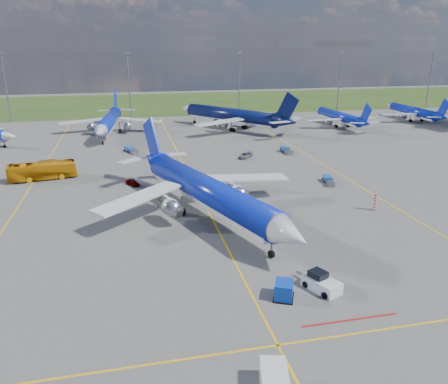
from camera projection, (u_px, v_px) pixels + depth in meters
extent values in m
plane|color=#555553|center=(227.00, 247.00, 56.93)|extent=(400.00, 400.00, 0.00)
cube|color=#2D4719|center=(152.00, 103.00, 195.54)|extent=(400.00, 80.00, 0.01)
cube|color=yellow|center=(192.00, 181.00, 84.65)|extent=(0.25, 160.00, 0.02)
cube|color=yellow|center=(278.00, 345.00, 38.45)|extent=(60.00, 0.25, 0.02)
cube|color=yellow|center=(37.00, 176.00, 87.70)|extent=(0.25, 120.00, 0.02)
cube|color=yellow|center=(315.00, 160.00, 100.08)|extent=(0.25, 120.00, 0.02)
cube|color=#A5140F|center=(350.00, 320.00, 41.95)|extent=(10.00, 0.25, 0.02)
cylinder|color=slate|center=(6.00, 89.00, 144.72)|extent=(0.50, 0.50, 22.00)
cube|color=slate|center=(1.00, 53.00, 141.08)|extent=(2.20, 0.50, 0.80)
cylinder|color=slate|center=(129.00, 87.00, 152.98)|extent=(0.50, 0.50, 22.00)
cube|color=slate|center=(127.00, 53.00, 149.34)|extent=(2.20, 0.50, 0.80)
cylinder|color=slate|center=(239.00, 84.00, 161.23)|extent=(0.50, 0.50, 22.00)
cube|color=slate|center=(240.00, 52.00, 157.60)|extent=(2.20, 0.50, 0.80)
cylinder|color=slate|center=(339.00, 82.00, 169.49)|extent=(0.50, 0.50, 22.00)
cube|color=slate|center=(342.00, 52.00, 165.85)|extent=(2.20, 0.50, 0.80)
cylinder|color=slate|center=(429.00, 81.00, 177.74)|extent=(0.50, 0.50, 22.00)
cube|color=slate|center=(434.00, 52.00, 174.11)|extent=(2.20, 0.50, 0.80)
cylinder|color=red|center=(375.00, 201.00, 69.21)|extent=(0.50, 0.50, 3.00)
cube|color=silver|center=(322.00, 284.00, 47.00)|extent=(3.68, 4.62, 1.27)
cube|color=black|center=(318.00, 275.00, 47.16)|extent=(2.16, 2.25, 0.88)
cube|color=slate|center=(304.00, 276.00, 48.94)|extent=(1.21, 2.23, 0.20)
cube|color=#0D39BB|center=(284.00, 290.00, 45.37)|extent=(2.63, 2.85, 1.83)
imported|color=orange|center=(42.00, 171.00, 84.97)|extent=(13.18, 5.22, 3.58)
imported|color=#999999|center=(133.00, 183.00, 81.73)|extent=(2.88, 3.60, 1.15)
imported|color=#999999|center=(208.00, 179.00, 84.02)|extent=(4.41, 2.24, 1.19)
imported|color=#999999|center=(245.00, 155.00, 101.40)|extent=(4.40, 4.28, 1.27)
cube|color=#1A529E|center=(328.00, 179.00, 84.01)|extent=(2.03, 2.93, 1.13)
cube|color=slate|center=(330.00, 184.00, 81.52)|extent=(1.68, 2.28, 0.92)
cube|color=#1B51A7|center=(129.00, 149.00, 107.42)|extent=(2.54, 3.27, 1.22)
cube|color=slate|center=(134.00, 152.00, 105.21)|extent=(2.08, 2.57, 1.00)
cube|color=#184691|center=(285.00, 149.00, 107.39)|extent=(1.57, 2.88, 1.21)
cube|color=slate|center=(289.00, 152.00, 104.79)|extent=(1.34, 2.21, 0.99)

